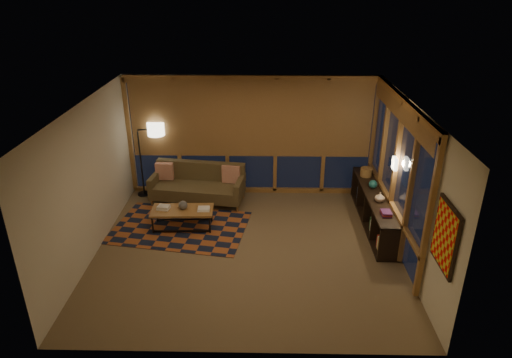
{
  "coord_description": "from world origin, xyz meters",
  "views": [
    {
      "loc": [
        0.3,
        -7.1,
        4.65
      ],
      "look_at": [
        0.14,
        0.68,
        1.12
      ],
      "focal_mm": 32.0,
      "sensor_mm": 36.0,
      "label": 1
    }
  ],
  "objects_px": {
    "sofa": "(197,185)",
    "floor_lamp": "(141,160)",
    "coffee_table": "(183,218)",
    "bookshelf": "(374,209)"
  },
  "relations": [
    {
      "from": "coffee_table",
      "to": "floor_lamp",
      "type": "relative_size",
      "value": 0.71
    },
    {
      "from": "sofa",
      "to": "bookshelf",
      "type": "xyz_separation_m",
      "value": [
        3.66,
        -0.92,
        -0.07
      ]
    },
    {
      "from": "coffee_table",
      "to": "bookshelf",
      "type": "distance_m",
      "value": 3.81
    },
    {
      "from": "floor_lamp",
      "to": "coffee_table",
      "type": "bearing_deg",
      "value": -64.57
    },
    {
      "from": "coffee_table",
      "to": "floor_lamp",
      "type": "bearing_deg",
      "value": 126.0
    },
    {
      "from": "bookshelf",
      "to": "coffee_table",
      "type": "bearing_deg",
      "value": -176.67
    },
    {
      "from": "sofa",
      "to": "floor_lamp",
      "type": "height_order",
      "value": "floor_lamp"
    },
    {
      "from": "coffee_table",
      "to": "bookshelf",
      "type": "bearing_deg",
      "value": 1.48
    },
    {
      "from": "sofa",
      "to": "bookshelf",
      "type": "relative_size",
      "value": 0.74
    },
    {
      "from": "sofa",
      "to": "coffee_table",
      "type": "xyz_separation_m",
      "value": [
        -0.14,
        -1.14,
        -0.21
      ]
    }
  ]
}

